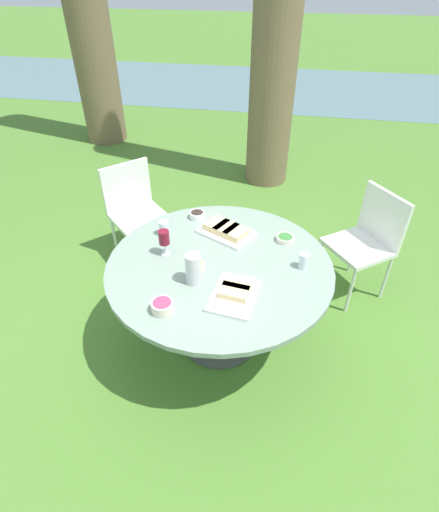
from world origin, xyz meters
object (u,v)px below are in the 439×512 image
dining_table (220,275)px  chair_near_right (135,207)px  water_pitcher (193,269)px  chair_near_left (368,237)px  wine_glass (164,238)px

dining_table → chair_near_right: size_ratio=1.64×
water_pitcher → chair_near_left: bearing=40.4°
chair_near_left → chair_near_right: size_ratio=1.00×
chair_near_right → water_pitcher: water_pitcher is taller
dining_table → water_pitcher: (-0.12, -0.20, 0.20)m
dining_table → water_pitcher: bearing=-120.6°
chair_near_right → wine_glass: size_ratio=4.89×
chair_near_right → chair_near_left: bearing=-3.1°
chair_near_right → water_pitcher: 1.39m
chair_near_left → water_pitcher: 1.55m
dining_table → wine_glass: size_ratio=8.04×
chair_near_left → wine_glass: wine_glass is taller
water_pitcher → wine_glass: 0.34m
dining_table → wine_glass: 0.43m
chair_near_left → dining_table: bearing=-143.0°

